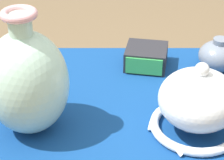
{
  "coord_description": "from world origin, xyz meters",
  "views": [
    {
      "loc": [
        0.07,
        -0.97,
        1.45
      ],
      "look_at": [
        0.08,
        -0.07,
        0.9
      ],
      "focal_mm": 70.0,
      "sensor_mm": 36.0,
      "label": 1
    }
  ],
  "objects_px": {
    "vase_tall_bulbous": "(26,82)",
    "vase_dome_bell": "(197,104)",
    "mosaic_tile_box": "(145,57)",
    "jar_round_slate": "(218,55)"
  },
  "relations": [
    {
      "from": "vase_tall_bulbous",
      "to": "vase_dome_bell",
      "type": "bearing_deg",
      "value": -1.21
    },
    {
      "from": "vase_tall_bulbous",
      "to": "mosaic_tile_box",
      "type": "bearing_deg",
      "value": 45.24
    },
    {
      "from": "vase_tall_bulbous",
      "to": "mosaic_tile_box",
      "type": "relative_size",
      "value": 2.19
    },
    {
      "from": "vase_tall_bulbous",
      "to": "jar_round_slate",
      "type": "xyz_separation_m",
      "value": [
        0.52,
        0.29,
        -0.09
      ]
    },
    {
      "from": "mosaic_tile_box",
      "to": "jar_round_slate",
      "type": "distance_m",
      "value": 0.22
    },
    {
      "from": "mosaic_tile_box",
      "to": "vase_dome_bell",
      "type": "bearing_deg",
      "value": -61.94
    },
    {
      "from": "vase_tall_bulbous",
      "to": "mosaic_tile_box",
      "type": "distance_m",
      "value": 0.44
    },
    {
      "from": "vase_dome_bell",
      "to": "jar_round_slate",
      "type": "relative_size",
      "value": 1.92
    },
    {
      "from": "jar_round_slate",
      "to": "vase_dome_bell",
      "type": "bearing_deg",
      "value": -111.44
    },
    {
      "from": "jar_round_slate",
      "to": "vase_tall_bulbous",
      "type": "bearing_deg",
      "value": -151.11
    }
  ]
}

